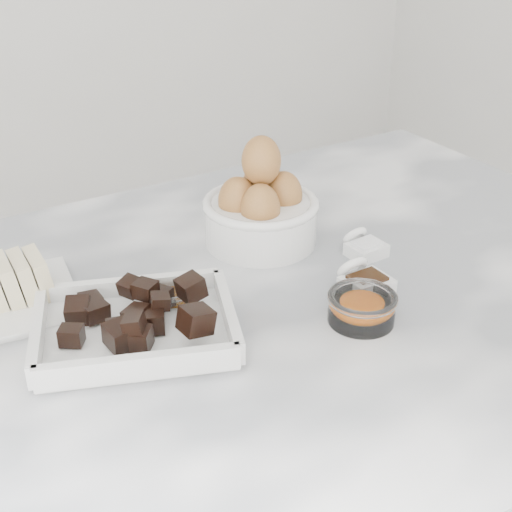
{
  "coord_description": "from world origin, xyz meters",
  "views": [
    {
      "loc": [
        -0.4,
        -0.65,
        1.42
      ],
      "look_at": [
        0.02,
        0.03,
        0.98
      ],
      "focal_mm": 50.0,
      "sensor_mm": 36.0,
      "label": 1
    }
  ],
  "objects_px": {
    "zest_bowl": "(362,307)",
    "salt_spoon": "(363,246)",
    "chocolate_dish": "(135,321)",
    "honey_bowl": "(172,295)",
    "sugar_ramekin": "(254,226)",
    "vanilla_spoon": "(363,281)",
    "butter_plate": "(3,292)",
    "egg_bowl": "(261,209)"
  },
  "relations": [
    {
      "from": "chocolate_dish",
      "to": "honey_bowl",
      "type": "relative_size",
      "value": 4.12
    },
    {
      "from": "zest_bowl",
      "to": "salt_spoon",
      "type": "xyz_separation_m",
      "value": [
        0.11,
        0.13,
        -0.01
      ]
    },
    {
      "from": "chocolate_dish",
      "to": "sugar_ramekin",
      "type": "bearing_deg",
      "value": 29.22
    },
    {
      "from": "sugar_ramekin",
      "to": "zest_bowl",
      "type": "relative_size",
      "value": 0.94
    },
    {
      "from": "egg_bowl",
      "to": "zest_bowl",
      "type": "distance_m",
      "value": 0.24
    },
    {
      "from": "butter_plate",
      "to": "zest_bowl",
      "type": "bearing_deg",
      "value": -34.66
    },
    {
      "from": "vanilla_spoon",
      "to": "salt_spoon",
      "type": "relative_size",
      "value": 1.16
    },
    {
      "from": "butter_plate",
      "to": "vanilla_spoon",
      "type": "xyz_separation_m",
      "value": [
        0.4,
        -0.19,
        -0.01
      ]
    },
    {
      "from": "honey_bowl",
      "to": "chocolate_dish",
      "type": "bearing_deg",
      "value": -146.96
    },
    {
      "from": "egg_bowl",
      "to": "vanilla_spoon",
      "type": "xyz_separation_m",
      "value": [
        0.04,
        -0.18,
        -0.04
      ]
    },
    {
      "from": "sugar_ramekin",
      "to": "vanilla_spoon",
      "type": "height_order",
      "value": "sugar_ramekin"
    },
    {
      "from": "sugar_ramekin",
      "to": "zest_bowl",
      "type": "bearing_deg",
      "value": -89.1
    },
    {
      "from": "chocolate_dish",
      "to": "vanilla_spoon",
      "type": "bearing_deg",
      "value": -10.44
    },
    {
      "from": "zest_bowl",
      "to": "salt_spoon",
      "type": "bearing_deg",
      "value": 50.23
    },
    {
      "from": "sugar_ramekin",
      "to": "egg_bowl",
      "type": "bearing_deg",
      "value": -16.54
    },
    {
      "from": "vanilla_spoon",
      "to": "salt_spoon",
      "type": "xyz_separation_m",
      "value": [
        0.06,
        0.08,
        -0.0
      ]
    },
    {
      "from": "sugar_ramekin",
      "to": "zest_bowl",
      "type": "xyz_separation_m",
      "value": [
        0.0,
        -0.24,
        -0.01
      ]
    },
    {
      "from": "vanilla_spoon",
      "to": "zest_bowl",
      "type": "bearing_deg",
      "value": -130.21
    },
    {
      "from": "chocolate_dish",
      "to": "honey_bowl",
      "type": "distance_m",
      "value": 0.08
    },
    {
      "from": "zest_bowl",
      "to": "salt_spoon",
      "type": "distance_m",
      "value": 0.17
    },
    {
      "from": "chocolate_dish",
      "to": "butter_plate",
      "type": "xyz_separation_m",
      "value": [
        -0.11,
        0.14,
        0.0
      ]
    },
    {
      "from": "butter_plate",
      "to": "chocolate_dish",
      "type": "bearing_deg",
      "value": -51.38
    },
    {
      "from": "egg_bowl",
      "to": "zest_bowl",
      "type": "bearing_deg",
      "value": -91.29
    },
    {
      "from": "chocolate_dish",
      "to": "vanilla_spoon",
      "type": "distance_m",
      "value": 0.29
    },
    {
      "from": "egg_bowl",
      "to": "vanilla_spoon",
      "type": "distance_m",
      "value": 0.19
    },
    {
      "from": "sugar_ramekin",
      "to": "honey_bowl",
      "type": "xyz_separation_m",
      "value": [
        -0.17,
        -0.09,
        -0.01
      ]
    },
    {
      "from": "butter_plate",
      "to": "sugar_ramekin",
      "type": "distance_m",
      "value": 0.35
    },
    {
      "from": "butter_plate",
      "to": "vanilla_spoon",
      "type": "distance_m",
      "value": 0.45
    },
    {
      "from": "salt_spoon",
      "to": "chocolate_dish",
      "type": "bearing_deg",
      "value": -176.1
    },
    {
      "from": "honey_bowl",
      "to": "vanilla_spoon",
      "type": "distance_m",
      "value": 0.24
    },
    {
      "from": "zest_bowl",
      "to": "vanilla_spoon",
      "type": "relative_size",
      "value": 1.17
    },
    {
      "from": "zest_bowl",
      "to": "honey_bowl",
      "type": "bearing_deg",
      "value": 139.94
    },
    {
      "from": "egg_bowl",
      "to": "honey_bowl",
      "type": "height_order",
      "value": "egg_bowl"
    },
    {
      "from": "zest_bowl",
      "to": "sugar_ramekin",
      "type": "bearing_deg",
      "value": 90.9
    },
    {
      "from": "butter_plate",
      "to": "egg_bowl",
      "type": "xyz_separation_m",
      "value": [
        0.36,
        -0.01,
        0.03
      ]
    },
    {
      "from": "sugar_ramekin",
      "to": "honey_bowl",
      "type": "bearing_deg",
      "value": -152.33
    },
    {
      "from": "chocolate_dish",
      "to": "salt_spoon",
      "type": "height_order",
      "value": "chocolate_dish"
    },
    {
      "from": "sugar_ramekin",
      "to": "zest_bowl",
      "type": "height_order",
      "value": "sugar_ramekin"
    },
    {
      "from": "butter_plate",
      "to": "sugar_ramekin",
      "type": "relative_size",
      "value": 2.32
    },
    {
      "from": "butter_plate",
      "to": "honey_bowl",
      "type": "bearing_deg",
      "value": -28.52
    },
    {
      "from": "egg_bowl",
      "to": "salt_spoon",
      "type": "xyz_separation_m",
      "value": [
        0.1,
        -0.11,
        -0.04
      ]
    },
    {
      "from": "honey_bowl",
      "to": "vanilla_spoon",
      "type": "xyz_separation_m",
      "value": [
        0.22,
        -0.1,
        0.0
      ]
    }
  ]
}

